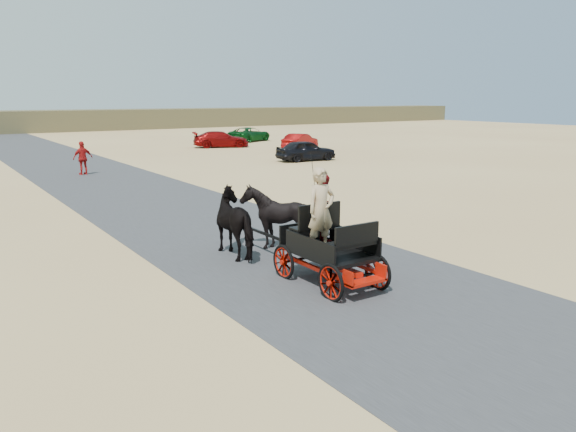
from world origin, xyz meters
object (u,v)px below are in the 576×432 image
horse_left (239,223)px  horse_right (276,217)px  carriage (329,267)px  car_a (306,150)px  car_b (300,142)px  pedestrian (83,158)px  car_c (221,139)px  car_d (249,134)px

horse_left → horse_right: horse_right is taller
carriage → car_a: car_a is taller
carriage → car_b: size_ratio=0.64×
pedestrian → horse_left: bearing=79.5°
horse_left → pedestrian: bearing=-91.9°
pedestrian → car_c: (13.22, 10.45, -0.23)m
car_a → horse_right: bearing=147.5°
carriage → car_c: (13.24, 31.09, 0.27)m
horse_right → pedestrian: pedestrian is taller
car_a → pedestrian: bearing=90.5°
pedestrian → carriage: bearing=81.3°
car_c → carriage: bearing=176.1°
horse_left → horse_right: 1.10m
horse_right → car_c: 30.83m
pedestrian → car_d: 23.13m
horse_left → car_d: (18.66, 32.05, -0.22)m
horse_right → pedestrian: bearing=-88.3°
car_b → car_d: size_ratio=0.83×
horse_right → car_d: horse_right is taller
horse_right → pedestrian: (-0.53, 17.64, 0.01)m
carriage → car_a: (13.33, 19.57, 0.29)m
horse_right → car_d: bearing=-118.7°
car_c → car_d: car_c is taller
car_c → horse_right: bearing=174.8°
pedestrian → car_c: pedestrian is taller
car_a → car_b: 7.30m
pedestrian → car_b: pedestrian is taller
car_b → car_d: 9.33m
car_d → car_b: bearing=149.3°
pedestrian → car_a: size_ratio=0.45×
pedestrian → car_d: bearing=-150.1°
pedestrian → car_c: size_ratio=0.40×
pedestrian → car_a: (13.31, -1.07, -0.21)m
car_b → car_c: 6.63m
pedestrian → horse_right: bearing=83.1°
horse_left → carriage: bearing=100.4°
carriage → horse_right: bearing=79.6°
horse_left → car_a: 21.61m
carriage → pedestrian: bearing=89.9°
carriage → car_d: (18.11, 35.05, 0.27)m
car_b → car_a: bearing=119.4°
car_a → car_c: bearing=5.6°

